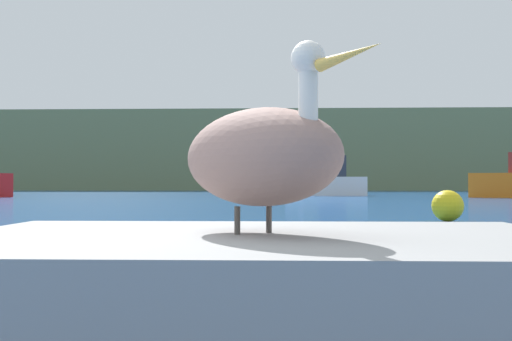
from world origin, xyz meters
name	(u,v)px	position (x,y,z in m)	size (l,w,h in m)	color
hillside_backdrop	(268,153)	(0.00, 72.55, 4.43)	(140.00, 16.34, 8.86)	#6B7A51
pier_dock	(260,301)	(1.37, -0.17, 0.33)	(3.14, 2.11, 0.67)	gray
pelican	(261,155)	(1.38, -0.18, 1.06)	(1.11, 1.29, 0.91)	gray
fishing_boat_white	(327,181)	(4.67, 40.11, 0.99)	(5.55, 1.88, 4.28)	white
mooring_buoy	(448,206)	(5.40, 11.63, 0.37)	(0.74, 0.74, 0.74)	yellow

